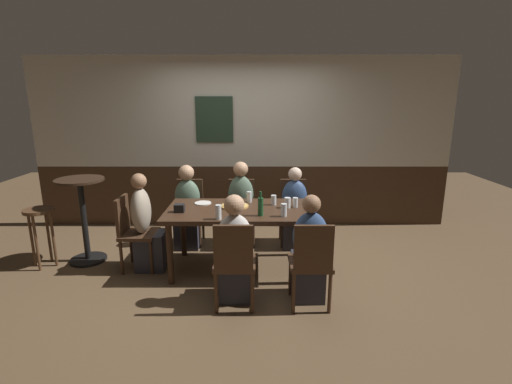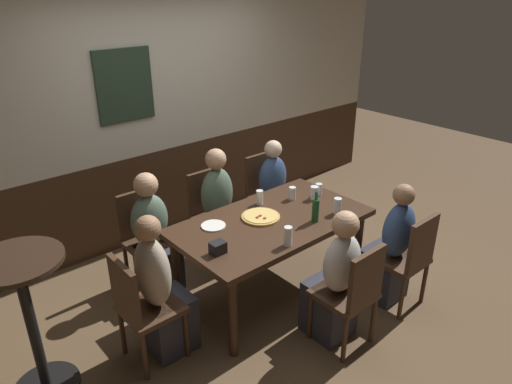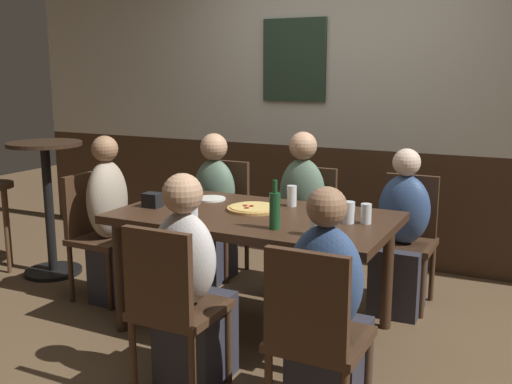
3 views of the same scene
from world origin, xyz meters
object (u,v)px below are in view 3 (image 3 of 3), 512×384
person_right_near (328,325)px  person_head_west (114,233)px  person_mid_near (191,297)px  side_bar_table (48,198)px  beer_glass_half (292,197)px  tumbler_short (366,215)px  highball_clear (192,213)px  beer_bottle_green (275,210)px  chair_right_near (315,332)px  person_left_far (212,217)px  chair_mid_far (308,221)px  pint_glass_amber (330,206)px  pizza (253,208)px  dining_table (254,227)px  pint_glass_stout (316,224)px  plate_white_large (211,199)px  chair_left_far (222,210)px  person_right_far (401,244)px  tumbler_water (348,214)px  chair_right_far (407,232)px  chair_head_west (96,229)px  condiment_caddy (153,200)px  person_mid_far (299,226)px  chair_mid_near (172,302)px

person_right_near → person_head_west: size_ratio=0.95×
person_mid_near → side_bar_table: (-1.90, 0.93, 0.15)m
beer_glass_half → tumbler_short: size_ratio=1.16×
highball_clear → beer_bottle_green: 0.46m
chair_right_near → person_head_west: 2.01m
person_left_far → person_head_west: bearing=-116.2°
chair_mid_far → pint_glass_amber: size_ratio=7.40×
pizza → side_bar_table: bearing=176.0°
person_left_far → highball_clear: 1.27m
person_mid_near → pizza: bearing=93.4°
pint_glass_amber → dining_table: bearing=-157.9°
person_head_west → dining_table: bearing=0.0°
pizza → tumbler_short: bearing=-1.0°
beer_glass_half → pint_glass_stout: (0.38, -0.57, 0.00)m
highball_clear → side_bar_table: side_bar_table is taller
plate_white_large → chair_left_far: bearing=113.8°
chair_left_far → tumbler_short: (1.39, -0.81, 0.29)m
person_head_west → highball_clear: (0.89, -0.39, 0.32)m
person_head_west → pint_glass_stout: 1.64m
chair_right_near → person_right_far: bearing=90.0°
plate_white_large → chair_mid_far: bearing=56.2°
person_head_west → plate_white_large: bearing=19.2°
person_right_near → side_bar_table: person_right_near is taller
pint_glass_amber → person_right_near: bearing=-70.6°
person_right_far → pint_glass_amber: (-0.31, -0.55, 0.34)m
tumbler_water → person_head_west: bearing=-178.6°
chair_right_far → tumbler_short: chair_right_far is taller
chair_right_far → person_mid_near: bearing=-114.5°
tumbler_short → chair_head_west: bearing=-177.9°
chair_right_far → condiment_caddy: 1.73m
chair_right_near → person_mid_far: 1.75m
chair_left_far → chair_right_far: size_ratio=1.00×
person_right_near → plate_white_large: bearing=141.2°
dining_table → pizza: (-0.05, 0.08, 0.09)m
pizza → beer_bottle_green: size_ratio=1.22×
chair_left_far → side_bar_table: bearing=-150.4°
chair_right_far → pint_glass_stout: (-0.22, -1.17, 0.31)m
person_mid_near → tumbler_short: 1.08m
person_mid_far → person_right_near: (0.73, -1.43, -0.03)m
person_right_far → condiment_caddy: bearing=-148.7°
chair_right_near → condiment_caddy: chair_right_near is taller
chair_mid_far → chair_right_far: bearing=0.0°
chair_right_near → highball_clear: size_ratio=5.60×
chair_mid_far → chair_right_near: (0.73, -1.76, 0.00)m
chair_left_far → pizza: (0.68, -0.80, 0.26)m
side_bar_table → pint_glass_stout: bearing=-11.7°
beer_glass_half → chair_mid_near: bearing=-96.0°
person_mid_far → pint_glass_amber: person_mid_far is taller
highball_clear → tumbler_water: highball_clear is taller
person_right_near → pint_glass_amber: bearing=109.4°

